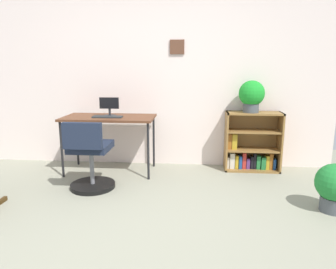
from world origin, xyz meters
name	(u,v)px	position (x,y,z in m)	size (l,w,h in m)	color
ground_plane	(112,240)	(0.00, 0.00, 0.00)	(6.24, 6.24, 0.00)	gray
wall_back	(148,82)	(0.00, 2.15, 1.18)	(5.20, 0.12, 2.36)	silver
desk	(109,121)	(-0.46, 1.69, 0.70)	(1.19, 0.61, 0.76)	brown
monitor	(109,107)	(-0.45, 1.72, 0.88)	(0.26, 0.17, 0.25)	#262628
keyboard	(108,117)	(-0.45, 1.61, 0.77)	(0.38, 0.12, 0.02)	#272D2F
office_chair	(90,159)	(-0.52, 1.04, 0.36)	(0.52, 0.55, 0.82)	black
bookshelf_low	(251,145)	(1.45, 1.95, 0.35)	(0.74, 0.30, 0.80)	olive
potted_plant_on_shelf	(252,95)	(1.41, 1.90, 1.03)	(0.34, 0.34, 0.42)	#474C51
potted_plant_floor	(335,186)	(2.03, 0.70, 0.27)	(0.37, 0.37, 0.48)	#474C51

